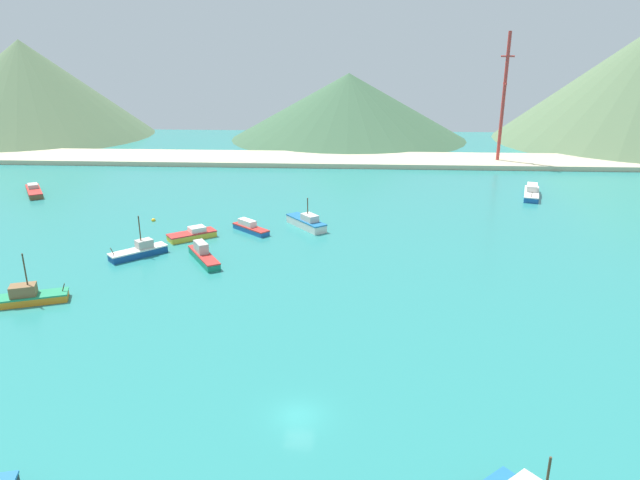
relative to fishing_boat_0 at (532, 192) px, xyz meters
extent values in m
cube|color=teal|center=(-41.85, -47.15, -1.14)|extent=(260.00, 280.00, 0.50)
cube|color=#1E5BA8|center=(-0.10, -0.32, -0.40)|extent=(5.75, 11.12, 0.98)
cube|color=white|center=(-0.10, -0.32, 0.19)|extent=(5.87, 11.34, 0.20)
cube|color=beige|center=(0.29, 0.97, 0.89)|extent=(3.36, 5.12, 1.21)
cylinder|color=#4C3823|center=(-1.48, -4.97, 0.78)|extent=(0.28, 0.59, 1.33)
cube|color=gold|center=(-63.74, -30.88, -0.45)|extent=(7.80, 6.72, 0.88)
cube|color=red|center=(-63.74, -30.88, 0.08)|extent=(7.96, 6.86, 0.20)
cube|color=silver|center=(-62.97, -30.31, 0.59)|extent=(3.26, 3.16, 0.80)
cube|color=orange|center=(-76.74, -56.22, -0.45)|extent=(8.26, 5.09, 0.88)
cube|color=#238C5B|center=(-76.74, -56.22, 0.09)|extent=(8.43, 5.19, 0.20)
cube|color=brown|center=(-77.66, -56.56, 0.88)|extent=(3.44, 2.81, 1.38)
cylinder|color=#4C3823|center=(-73.42, -55.01, 0.61)|extent=(0.54, 0.30, 1.20)
cylinder|color=#4C3823|center=(-77.11, -56.35, 3.59)|extent=(0.18, 0.18, 4.04)
cube|color=#1E5BA8|center=(-54.65, -26.83, -0.52)|extent=(6.98, 6.58, 0.75)
cube|color=red|center=(-54.65, -26.83, -0.04)|extent=(7.12, 6.71, 0.20)
cube|color=silver|center=(-55.36, -26.18, 0.56)|extent=(3.51, 3.37, 1.00)
cube|color=#14478C|center=(-69.54, -39.62, -0.41)|extent=(7.71, 7.50, 0.97)
cube|color=white|center=(-69.54, -39.62, 0.18)|extent=(7.87, 7.65, 0.20)
cube|color=#B2ADA3|center=(-68.78, -38.88, 0.91)|extent=(2.86, 2.84, 1.26)
cylinder|color=#4C3823|center=(-72.31, -42.26, 0.76)|extent=(0.50, 0.49, 1.32)
cylinder|color=#4C3823|center=(-69.11, -39.21, 3.46)|extent=(0.18, 0.18, 3.84)
cylinder|color=#4C3823|center=(-24.83, -88.42, 3.40)|extent=(0.17, 0.17, 3.01)
cube|color=#198466|center=(-59.17, -41.07, -0.42)|extent=(6.59, 9.08, 0.95)
cube|color=red|center=(-59.17, -41.07, 0.16)|extent=(6.72, 9.26, 0.20)
cube|color=#B2ADA3|center=(-59.79, -40.06, 1.00)|extent=(2.85, 3.40, 1.50)
cube|color=silver|center=(-45.46, -23.69, -0.25)|extent=(7.57, 8.85, 1.28)
cube|color=#1E669E|center=(-45.46, -23.69, 0.49)|extent=(7.72, 9.03, 0.20)
cube|color=beige|center=(-44.76, -24.61, 1.14)|extent=(3.38, 3.62, 1.11)
cylinder|color=#4C3823|center=(-45.14, -24.11, 3.09)|extent=(0.19, 0.19, 2.79)
cube|color=brown|center=(-105.03, -4.04, -0.40)|extent=(7.85, 10.20, 0.98)
cube|color=red|center=(-105.03, -4.04, 0.19)|extent=(8.00, 10.40, 0.20)
cube|color=#B2ADA3|center=(-105.74, -2.94, 0.70)|extent=(3.21, 3.51, 0.84)
sphere|color=gold|center=(-73.34, -21.60, -0.76)|extent=(0.74, 0.74, 0.74)
cube|color=#C6B793|center=(-41.85, 35.30, -0.29)|extent=(247.00, 18.51, 1.20)
cone|color=#56704C|center=(-148.12, 74.52, 14.97)|extent=(81.63, 81.63, 31.72)
cone|color=#3D6042|center=(-39.15, 76.73, 9.71)|extent=(78.48, 78.48, 21.20)
cylinder|color=#B7332D|center=(0.82, 34.06, 15.79)|extent=(0.86, 0.86, 33.37)
cylinder|color=#B7332D|center=(0.82, 34.06, 26.47)|extent=(3.34, 0.43, 0.43)
cylinder|color=#B7332D|center=(0.82, 34.06, 19.79)|extent=(0.43, 2.67, 0.43)
camera|label=1|loc=(-37.66, -118.79, 29.54)|focal=32.18mm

